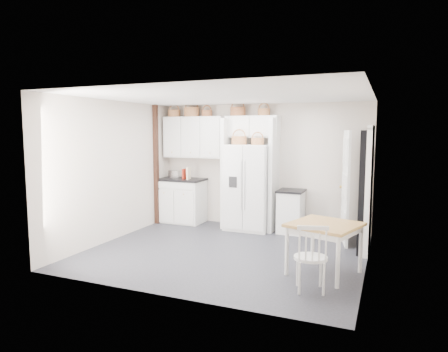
% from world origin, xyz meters
% --- Properties ---
extents(floor, '(4.50, 4.50, 0.00)m').
position_xyz_m(floor, '(0.00, 0.00, 0.00)').
color(floor, '#25252C').
rests_on(floor, ground).
extents(ceiling, '(4.50, 4.50, 0.00)m').
position_xyz_m(ceiling, '(0.00, 0.00, 2.60)').
color(ceiling, white).
rests_on(ceiling, wall_back).
extents(wall_back, '(4.50, 0.00, 4.50)m').
position_xyz_m(wall_back, '(0.00, 2.00, 1.30)').
color(wall_back, beige).
rests_on(wall_back, floor).
extents(wall_left, '(0.00, 4.00, 4.00)m').
position_xyz_m(wall_left, '(-2.25, 0.00, 1.30)').
color(wall_left, beige).
rests_on(wall_left, floor).
extents(wall_right, '(0.00, 4.00, 4.00)m').
position_xyz_m(wall_right, '(2.25, 0.00, 1.30)').
color(wall_right, beige).
rests_on(wall_right, floor).
extents(refrigerator, '(0.91, 0.73, 1.76)m').
position_xyz_m(refrigerator, '(-0.15, 1.64, 0.88)').
color(refrigerator, silver).
rests_on(refrigerator, floor).
extents(base_cab_left, '(1.02, 0.64, 0.94)m').
position_xyz_m(base_cab_left, '(-1.78, 1.70, 0.47)').
color(base_cab_left, white).
rests_on(base_cab_left, floor).
extents(base_cab_right, '(0.47, 0.56, 0.83)m').
position_xyz_m(base_cab_right, '(0.72, 1.70, 0.41)').
color(base_cab_right, white).
rests_on(base_cab_right, floor).
extents(dining_table, '(1.11, 1.11, 0.74)m').
position_xyz_m(dining_table, '(1.70, -0.45, 0.37)').
color(dining_table, olive).
rests_on(dining_table, floor).
extents(windsor_chair, '(0.52, 0.49, 0.87)m').
position_xyz_m(windsor_chair, '(1.63, -1.14, 0.43)').
color(windsor_chair, white).
rests_on(windsor_chair, floor).
extents(counter_left, '(1.06, 0.68, 0.04)m').
position_xyz_m(counter_left, '(-1.78, 1.70, 0.96)').
color(counter_left, black).
rests_on(counter_left, base_cab_left).
extents(counter_right, '(0.51, 0.60, 0.04)m').
position_xyz_m(counter_right, '(0.72, 1.70, 0.84)').
color(counter_right, black).
rests_on(counter_right, base_cab_right).
extents(toaster, '(0.25, 0.14, 0.17)m').
position_xyz_m(toaster, '(-1.94, 1.71, 1.07)').
color(toaster, silver).
rests_on(toaster, counter_left).
extents(cookbook_red, '(0.04, 0.15, 0.23)m').
position_xyz_m(cookbook_red, '(-1.66, 1.62, 1.10)').
color(cookbook_red, '#9F2112').
rests_on(cookbook_red, counter_left).
extents(cookbook_cream, '(0.06, 0.18, 0.26)m').
position_xyz_m(cookbook_cream, '(-1.55, 1.62, 1.12)').
color(cookbook_cream, beige).
rests_on(cookbook_cream, counter_left).
extents(basket_upper_a, '(0.28, 0.28, 0.16)m').
position_xyz_m(basket_upper_a, '(-2.01, 1.83, 2.43)').
color(basket_upper_a, '#9B5A31').
rests_on(basket_upper_a, upper_cabinet).
extents(basket_upper_b, '(0.34, 0.34, 0.20)m').
position_xyz_m(basket_upper_b, '(-1.57, 1.83, 2.45)').
color(basket_upper_b, '#9B5A31').
rests_on(basket_upper_b, upper_cabinet).
extents(basket_upper_c, '(0.23, 0.23, 0.14)m').
position_xyz_m(basket_upper_c, '(-1.19, 1.83, 2.42)').
color(basket_upper_c, brown).
rests_on(basket_upper_c, upper_cabinet).
extents(basket_bridge_a, '(0.33, 0.33, 0.18)m').
position_xyz_m(basket_bridge_a, '(-0.48, 1.83, 2.44)').
color(basket_bridge_a, brown).
rests_on(basket_bridge_a, bridge_cabinet).
extents(basket_bridge_b, '(0.25, 0.25, 0.14)m').
position_xyz_m(basket_bridge_b, '(0.09, 1.83, 2.42)').
color(basket_bridge_b, '#9B5A31').
rests_on(basket_bridge_b, bridge_cabinet).
extents(basket_fridge_a, '(0.31, 0.31, 0.17)m').
position_xyz_m(basket_fridge_a, '(-0.34, 1.54, 1.85)').
color(basket_fridge_a, '#9B5A31').
rests_on(basket_fridge_a, refrigerator).
extents(basket_fridge_b, '(0.26, 0.26, 0.14)m').
position_xyz_m(basket_fridge_b, '(0.05, 1.54, 1.83)').
color(basket_fridge_b, '#9B5A31').
rests_on(basket_fridge_b, refrigerator).
extents(upper_cabinet, '(1.40, 0.34, 0.90)m').
position_xyz_m(upper_cabinet, '(-1.50, 1.83, 1.90)').
color(upper_cabinet, white).
rests_on(upper_cabinet, wall_back).
extents(bridge_cabinet, '(1.12, 0.34, 0.45)m').
position_xyz_m(bridge_cabinet, '(-0.15, 1.83, 2.12)').
color(bridge_cabinet, white).
rests_on(bridge_cabinet, wall_back).
extents(fridge_panel_left, '(0.08, 0.60, 2.30)m').
position_xyz_m(fridge_panel_left, '(-0.66, 1.70, 1.15)').
color(fridge_panel_left, white).
rests_on(fridge_panel_left, floor).
extents(fridge_panel_right, '(0.08, 0.60, 2.30)m').
position_xyz_m(fridge_panel_right, '(0.36, 1.70, 1.15)').
color(fridge_panel_right, white).
rests_on(fridge_panel_right, floor).
extents(trim_post, '(0.09, 0.09, 2.60)m').
position_xyz_m(trim_post, '(-2.20, 1.35, 1.30)').
color(trim_post, black).
rests_on(trim_post, floor).
extents(doorway_void, '(0.18, 0.85, 2.05)m').
position_xyz_m(doorway_void, '(2.16, 1.00, 1.02)').
color(doorway_void, black).
rests_on(doorway_void, floor).
extents(door_slab, '(0.21, 0.79, 2.05)m').
position_xyz_m(door_slab, '(1.80, 1.33, 1.02)').
color(door_slab, white).
rests_on(door_slab, floor).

